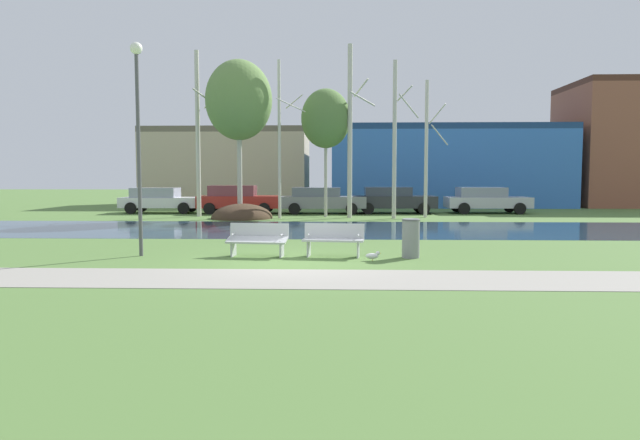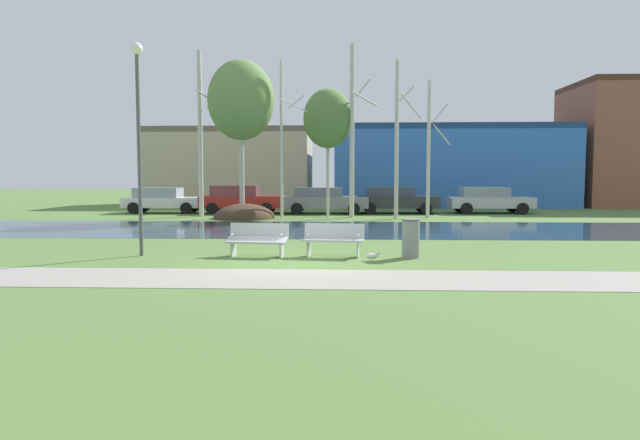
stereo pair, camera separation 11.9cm
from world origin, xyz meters
name	(u,v)px [view 2 (the right image)]	position (x,y,z in m)	size (l,w,h in m)	color
ground_plane	(313,227)	(0.00, 10.00, 0.00)	(120.00, 120.00, 0.00)	#517538
paved_path_strip	(282,278)	(0.00, -2.05, 0.01)	(60.00, 2.26, 0.01)	gray
river_band	(312,229)	(0.00, 8.86, 0.00)	(80.00, 7.27, 0.01)	#284256
soil_mound	(244,218)	(-3.69, 14.46, 0.00)	(3.04, 3.43, 1.46)	#423021
bench_left	(258,239)	(-0.99, 1.19, 0.47)	(1.65, 0.72, 0.87)	#B2B5B7
bench_right	(333,239)	(1.01, 1.19, 0.47)	(1.65, 0.73, 0.87)	#B2B5B7
trash_bin	(411,238)	(3.03, 1.09, 0.53)	(0.48, 0.48, 1.02)	gray
seagull	(373,256)	(2.01, 0.51, 0.13)	(0.39, 0.15, 0.24)	white
streetlamp	(138,116)	(-4.12, 1.18, 3.71)	(0.32, 0.32, 5.60)	#4C4C51
birch_far_left	(201,133)	(-6.13, 15.67, 4.32)	(1.23, 2.02, 8.49)	beige
birch_left	(241,101)	(-3.84, 14.75, 5.83)	(3.30, 3.30, 7.84)	#BCB7A8
birch_center_left	(282,138)	(-1.78, 14.55, 3.98)	(1.38, 2.48, 7.77)	beige
birch_center	(328,119)	(0.45, 15.64, 5.01)	(2.51, 2.51, 6.53)	#BCB7A8
birch_center_right	(353,130)	(1.69, 15.07, 4.38)	(1.38, 2.17, 8.61)	beige
birch_right	(397,138)	(3.88, 14.56, 3.94)	(1.27, 2.01, 7.72)	beige
birch_far_right	(429,148)	(5.56, 15.40, 3.50)	(1.16, 2.00, 6.88)	beige
parked_van_nearest_white	(163,200)	(-9.03, 18.33, 0.76)	(4.49, 2.11, 1.43)	silver
parked_sedan_second_red	(240,199)	(-4.56, 18.03, 0.82)	(4.57, 2.02, 1.57)	maroon
parked_hatch_third_grey	(324,200)	(0.15, 18.09, 0.78)	(4.73, 2.09, 1.46)	slate
parked_wagon_fourth_dark	(395,199)	(4.13, 18.41, 0.79)	(4.62, 2.16, 1.48)	#282B30
parked_suv_fifth_silver	(488,200)	(9.36, 18.62, 0.77)	(4.62, 2.11, 1.47)	#B2B5BC
building_beige_block	(232,167)	(-6.88, 27.60, 2.72)	(11.36, 6.33, 5.44)	#BCAD8E
building_blue_store	(445,167)	(8.55, 27.87, 2.74)	(15.78, 9.79, 5.47)	#3870C6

